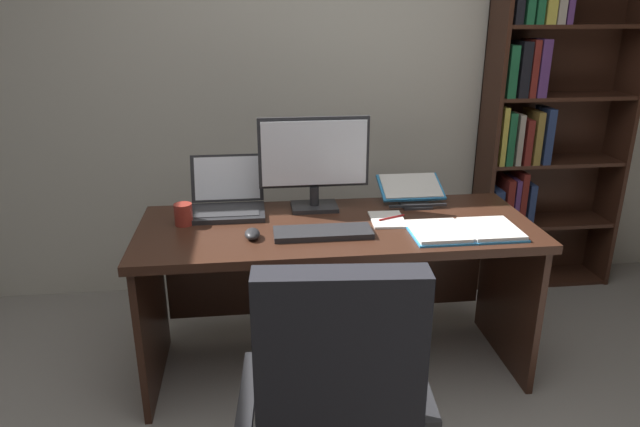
{
  "coord_description": "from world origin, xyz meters",
  "views": [
    {
      "loc": [
        -0.41,
        -1.41,
        1.68
      ],
      "look_at": [
        -0.13,
        0.91,
        0.83
      ],
      "focal_mm": 32.28,
      "sensor_mm": 36.0,
      "label": 1
    }
  ],
  "objects_px": {
    "computer_mouse": "(252,234)",
    "open_binder": "(465,231)",
    "pen": "(392,217)",
    "bookshelf": "(538,132)",
    "notepad": "(387,220)",
    "office_chair": "(336,426)",
    "keyboard": "(323,232)",
    "monitor": "(314,163)",
    "coffee_mug": "(183,214)",
    "laptop": "(227,201)",
    "desk": "(334,258)",
    "reading_stand_with_book": "(411,190)"
  },
  "relations": [
    {
      "from": "reading_stand_with_book",
      "to": "desk",
      "type": "bearing_deg",
      "value": -154.3
    },
    {
      "from": "open_binder",
      "to": "keyboard",
      "type": "bearing_deg",
      "value": 175.34
    },
    {
      "from": "computer_mouse",
      "to": "pen",
      "type": "distance_m",
      "value": 0.65
    },
    {
      "from": "monitor",
      "to": "open_binder",
      "type": "bearing_deg",
      "value": -32.85
    },
    {
      "from": "office_chair",
      "to": "laptop",
      "type": "bearing_deg",
      "value": 111.71
    },
    {
      "from": "notepad",
      "to": "keyboard",
      "type": "bearing_deg",
      "value": -156.08
    },
    {
      "from": "office_chair",
      "to": "reading_stand_with_book",
      "type": "bearing_deg",
      "value": 70.1
    },
    {
      "from": "desk",
      "to": "notepad",
      "type": "bearing_deg",
      "value": -14.08
    },
    {
      "from": "computer_mouse",
      "to": "laptop",
      "type": "bearing_deg",
      "value": 107.89
    },
    {
      "from": "open_binder",
      "to": "coffee_mug",
      "type": "distance_m",
      "value": 1.24
    },
    {
      "from": "computer_mouse",
      "to": "coffee_mug",
      "type": "xyz_separation_m",
      "value": [
        -0.3,
        0.2,
        0.03
      ]
    },
    {
      "from": "laptop",
      "to": "pen",
      "type": "xyz_separation_m",
      "value": [
        0.75,
        -0.21,
        -0.04
      ]
    },
    {
      "from": "keyboard",
      "to": "desk",
      "type": "bearing_deg",
      "value": 68.38
    },
    {
      "from": "office_chair",
      "to": "keyboard",
      "type": "xyz_separation_m",
      "value": [
        0.06,
        0.81,
        0.33
      ]
    },
    {
      "from": "laptop",
      "to": "bookshelf",
      "type": "bearing_deg",
      "value": 17.39
    },
    {
      "from": "open_binder",
      "to": "desk",
      "type": "bearing_deg",
      "value": 154.96
    },
    {
      "from": "office_chair",
      "to": "open_binder",
      "type": "bearing_deg",
      "value": 53.37
    },
    {
      "from": "desk",
      "to": "coffee_mug",
      "type": "relative_size",
      "value": 18.1
    },
    {
      "from": "pen",
      "to": "desk",
      "type": "bearing_deg",
      "value": 166.98
    },
    {
      "from": "desk",
      "to": "open_binder",
      "type": "relative_size",
      "value": 3.74
    },
    {
      "from": "computer_mouse",
      "to": "bookshelf",
      "type": "bearing_deg",
      "value": 28.45
    },
    {
      "from": "pen",
      "to": "bookshelf",
      "type": "bearing_deg",
      "value": 36.27
    },
    {
      "from": "notepad",
      "to": "bookshelf",
      "type": "bearing_deg",
      "value": 35.76
    },
    {
      "from": "open_binder",
      "to": "office_chair",
      "type": "bearing_deg",
      "value": -131.24
    },
    {
      "from": "computer_mouse",
      "to": "reading_stand_with_book",
      "type": "bearing_deg",
      "value": 26.63
    },
    {
      "from": "office_chair",
      "to": "desk",
      "type": "bearing_deg",
      "value": 86.97
    },
    {
      "from": "computer_mouse",
      "to": "reading_stand_with_book",
      "type": "relative_size",
      "value": 0.33
    },
    {
      "from": "keyboard",
      "to": "open_binder",
      "type": "xyz_separation_m",
      "value": [
        0.61,
        -0.05,
        -0.0
      ]
    },
    {
      "from": "bookshelf",
      "to": "notepad",
      "type": "xyz_separation_m",
      "value": [
        -1.08,
        -0.78,
        -0.22
      ]
    },
    {
      "from": "reading_stand_with_book",
      "to": "open_binder",
      "type": "xyz_separation_m",
      "value": [
        0.11,
        -0.45,
        -0.05
      ]
    },
    {
      "from": "computer_mouse",
      "to": "open_binder",
      "type": "height_order",
      "value": "computer_mouse"
    },
    {
      "from": "office_chair",
      "to": "reading_stand_with_book",
      "type": "height_order",
      "value": "office_chair"
    },
    {
      "from": "bookshelf",
      "to": "desk",
      "type": "bearing_deg",
      "value": -151.32
    },
    {
      "from": "bookshelf",
      "to": "computer_mouse",
      "type": "distance_m",
      "value": 1.94
    },
    {
      "from": "laptop",
      "to": "open_binder",
      "type": "distance_m",
      "value": 1.1
    },
    {
      "from": "desk",
      "to": "laptop",
      "type": "bearing_deg",
      "value": 162.64
    },
    {
      "from": "computer_mouse",
      "to": "notepad",
      "type": "distance_m",
      "value": 0.63
    },
    {
      "from": "office_chair",
      "to": "notepad",
      "type": "xyz_separation_m",
      "value": [
        0.37,
        0.95,
        0.32
      ]
    },
    {
      "from": "office_chair",
      "to": "computer_mouse",
      "type": "relative_size",
      "value": 9.87
    },
    {
      "from": "office_chair",
      "to": "monitor",
      "type": "bearing_deg",
      "value": 91.81
    },
    {
      "from": "bookshelf",
      "to": "monitor",
      "type": "height_order",
      "value": "bookshelf"
    },
    {
      "from": "open_binder",
      "to": "pen",
      "type": "xyz_separation_m",
      "value": [
        -0.28,
        0.19,
        0.0
      ]
    },
    {
      "from": "computer_mouse",
      "to": "notepad",
      "type": "bearing_deg",
      "value": 12.78
    },
    {
      "from": "keyboard",
      "to": "coffee_mug",
      "type": "xyz_separation_m",
      "value": [
        -0.6,
        0.2,
        0.04
      ]
    },
    {
      "from": "laptop",
      "to": "keyboard",
      "type": "relative_size",
      "value": 0.83
    },
    {
      "from": "computer_mouse",
      "to": "coffee_mug",
      "type": "distance_m",
      "value": 0.36
    },
    {
      "from": "bookshelf",
      "to": "open_binder",
      "type": "height_order",
      "value": "bookshelf"
    },
    {
      "from": "desk",
      "to": "keyboard",
      "type": "relative_size",
      "value": 4.21
    },
    {
      "from": "computer_mouse",
      "to": "pen",
      "type": "bearing_deg",
      "value": 12.39
    },
    {
      "from": "notepad",
      "to": "pen",
      "type": "xyz_separation_m",
      "value": [
        0.02,
        0.0,
        0.01
      ]
    }
  ]
}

